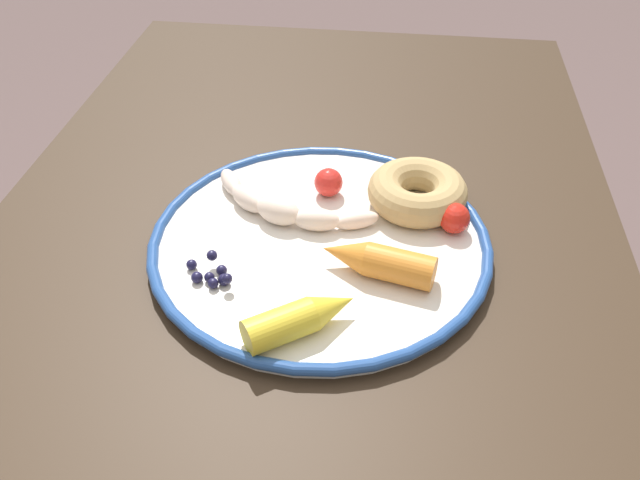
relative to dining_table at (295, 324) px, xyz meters
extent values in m
cube|color=#38281A|center=(0.00, 0.00, 0.08)|extent=(1.22, 0.70, 0.03)
cube|color=#322C16|center=(-0.55, -0.29, -0.29)|extent=(0.05, 0.05, 0.70)
cube|color=#322C16|center=(-0.55, 0.29, -0.29)|extent=(0.05, 0.05, 0.70)
cylinder|color=silver|center=(-0.02, 0.02, 0.10)|extent=(0.35, 0.35, 0.01)
torus|color=#254B8F|center=(-0.02, 0.02, 0.10)|extent=(0.36, 0.36, 0.01)
ellipsoid|color=#F5D7C4|center=(-0.10, -0.09, 0.11)|extent=(0.05, 0.04, 0.02)
ellipsoid|color=#F5D7C4|center=(-0.07, -0.06, 0.12)|extent=(0.05, 0.06, 0.02)
ellipsoid|color=#F5D7C4|center=(-0.05, -0.02, 0.12)|extent=(0.05, 0.06, 0.03)
ellipsoid|color=#F5D7C4|center=(-0.04, 0.02, 0.12)|extent=(0.03, 0.05, 0.02)
ellipsoid|color=#F5D7C4|center=(-0.05, 0.06, 0.11)|extent=(0.04, 0.05, 0.02)
cylinder|color=orange|center=(0.03, 0.11, 0.12)|extent=(0.05, 0.07, 0.03)
cone|color=orange|center=(0.01, 0.05, 0.12)|extent=(0.04, 0.05, 0.03)
cylinder|color=yellow|center=(0.12, 0.01, 0.12)|extent=(0.06, 0.07, 0.03)
cone|color=yellow|center=(0.09, 0.05, 0.12)|extent=(0.05, 0.05, 0.03)
torus|color=tan|center=(-0.10, 0.12, 0.12)|extent=(0.14, 0.14, 0.04)
sphere|color=#191638|center=(0.04, -0.10, 0.11)|extent=(0.01, 0.01, 0.01)
sphere|color=#191638|center=(0.05, -0.06, 0.11)|extent=(0.01, 0.01, 0.01)
sphere|color=#191638|center=(0.04, -0.06, 0.11)|extent=(0.01, 0.01, 0.01)
sphere|color=#191638|center=(0.05, -0.09, 0.11)|extent=(0.01, 0.01, 0.01)
sphere|color=#191638|center=(0.05, -0.07, 0.11)|extent=(0.01, 0.01, 0.01)
sphere|color=#191638|center=(0.06, -0.07, 0.11)|extent=(0.01, 0.01, 0.01)
sphere|color=#191638|center=(0.06, -0.05, 0.12)|extent=(0.01, 0.01, 0.01)
sphere|color=#191638|center=(0.03, -0.08, 0.12)|extent=(0.01, 0.01, 0.01)
sphere|color=red|center=(-0.06, 0.16, 0.12)|extent=(0.03, 0.03, 0.03)
sphere|color=red|center=(-0.11, 0.02, 0.12)|extent=(0.03, 0.03, 0.03)
camera|label=1|loc=(0.51, 0.09, 0.55)|focal=37.28mm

